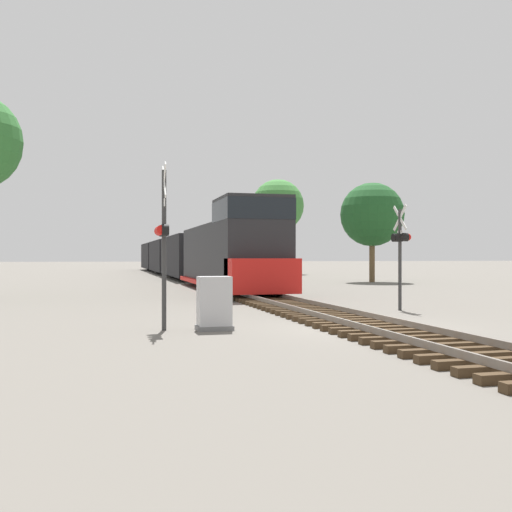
{
  "coord_description": "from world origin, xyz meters",
  "views": [
    {
      "loc": [
        -6.72,
        -14.76,
        1.93
      ],
      "look_at": [
        -1.1,
        7.27,
        1.94
      ],
      "focal_mm": 42.0,
      "sensor_mm": 36.0,
      "label": 1
    }
  ],
  "objects_px": {
    "relay_cabinet": "(214,304)",
    "tree_deep_background": "(278,206)",
    "crossing_signal_far": "(401,243)",
    "freight_train": "(179,256)",
    "crossing_signal_near": "(163,235)",
    "tree_mid_background": "(372,215)"
  },
  "relations": [
    {
      "from": "freight_train",
      "to": "tree_mid_background",
      "type": "distance_m",
      "value": 19.02
    },
    {
      "from": "freight_train",
      "to": "tree_mid_background",
      "type": "relative_size",
      "value": 8.57
    },
    {
      "from": "tree_mid_background",
      "to": "relay_cabinet",
      "type": "bearing_deg",
      "value": -122.97
    },
    {
      "from": "freight_train",
      "to": "tree_deep_background",
      "type": "height_order",
      "value": "tree_deep_background"
    },
    {
      "from": "freight_train",
      "to": "relay_cabinet",
      "type": "distance_m",
      "value": 39.61
    },
    {
      "from": "crossing_signal_near",
      "to": "crossing_signal_far",
      "type": "xyz_separation_m",
      "value": [
        8.77,
        3.7,
        -0.1
      ]
    },
    {
      "from": "tree_deep_background",
      "to": "crossing_signal_near",
      "type": "bearing_deg",
      "value": -109.86
    },
    {
      "from": "crossing_signal_far",
      "to": "tree_mid_background",
      "type": "xyz_separation_m",
      "value": [
        9.09,
        21.58,
        2.63
      ]
    },
    {
      "from": "relay_cabinet",
      "to": "tree_deep_background",
      "type": "xyz_separation_m",
      "value": [
        15.59,
        47.03,
        6.74
      ]
    },
    {
      "from": "tree_mid_background",
      "to": "tree_deep_background",
      "type": "height_order",
      "value": "tree_deep_background"
    },
    {
      "from": "crossing_signal_far",
      "to": "relay_cabinet",
      "type": "height_order",
      "value": "crossing_signal_far"
    },
    {
      "from": "freight_train",
      "to": "crossing_signal_near",
      "type": "height_order",
      "value": "freight_train"
    },
    {
      "from": "freight_train",
      "to": "tree_mid_background",
      "type": "xyz_separation_m",
      "value": [
        12.64,
        -13.87,
        3.07
      ]
    },
    {
      "from": "crossing_signal_far",
      "to": "crossing_signal_near",
      "type": "bearing_deg",
      "value": 111.42
    },
    {
      "from": "relay_cabinet",
      "to": "tree_deep_background",
      "type": "height_order",
      "value": "tree_deep_background"
    },
    {
      "from": "crossing_signal_far",
      "to": "relay_cabinet",
      "type": "bearing_deg",
      "value": 116.41
    },
    {
      "from": "freight_train",
      "to": "relay_cabinet",
      "type": "xyz_separation_m",
      "value": [
        -3.91,
        -39.4,
        -1.25
      ]
    },
    {
      "from": "crossing_signal_near",
      "to": "relay_cabinet",
      "type": "bearing_deg",
      "value": 80.19
    },
    {
      "from": "relay_cabinet",
      "to": "freight_train",
      "type": "bearing_deg",
      "value": 84.33
    },
    {
      "from": "crossing_signal_far",
      "to": "tree_mid_background",
      "type": "height_order",
      "value": "tree_mid_background"
    },
    {
      "from": "crossing_signal_far",
      "to": "relay_cabinet",
      "type": "relative_size",
      "value": 2.69
    },
    {
      "from": "freight_train",
      "to": "crossing_signal_far",
      "type": "relative_size",
      "value": 16.84
    }
  ]
}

